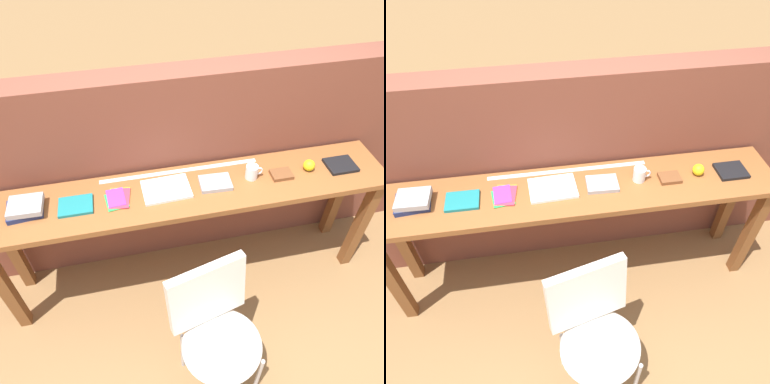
# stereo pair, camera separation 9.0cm
# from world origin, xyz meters

# --- Properties ---
(ground_plane) EXTENTS (40.00, 40.00, 0.00)m
(ground_plane) POSITION_xyz_m (0.00, 0.00, 0.00)
(ground_plane) COLOR olive
(brick_wall_back) EXTENTS (6.00, 0.20, 1.48)m
(brick_wall_back) POSITION_xyz_m (0.00, 0.64, 0.74)
(brick_wall_back) COLOR brown
(brick_wall_back) RESTS_ON ground
(sideboard) EXTENTS (2.50, 0.44, 0.88)m
(sideboard) POSITION_xyz_m (0.00, 0.30, 0.74)
(sideboard) COLOR brown
(sideboard) RESTS_ON ground
(chair_white_moulded) EXTENTS (0.53, 0.54, 0.89)m
(chair_white_moulded) POSITION_xyz_m (-0.01, -0.42, 0.53)
(chair_white_moulded) COLOR silver
(chair_white_moulded) RESTS_ON ground
(book_stack_leftmost) EXTENTS (0.21, 0.18, 0.07)m
(book_stack_leftmost) POSITION_xyz_m (-0.95, 0.31, 0.91)
(book_stack_leftmost) COLOR navy
(book_stack_leftmost) RESTS_ON sideboard
(magazine_cycling) EXTENTS (0.19, 0.15, 0.02)m
(magazine_cycling) POSITION_xyz_m (-0.67, 0.29, 0.89)
(magazine_cycling) COLOR #19757A
(magazine_cycling) RESTS_ON sideboard
(pamphlet_pile_colourful) EXTENTS (0.16, 0.19, 0.01)m
(pamphlet_pile_colourful) POSITION_xyz_m (-0.43, 0.30, 0.89)
(pamphlet_pile_colourful) COLOR yellow
(pamphlet_pile_colourful) RESTS_ON sideboard
(book_open_centre) EXTENTS (0.29, 0.22, 0.02)m
(book_open_centre) POSITION_xyz_m (-0.14, 0.32, 0.89)
(book_open_centre) COLOR white
(book_open_centre) RESTS_ON sideboard
(book_grey_hardcover) EXTENTS (0.20, 0.15, 0.03)m
(book_grey_hardcover) POSITION_xyz_m (0.16, 0.30, 0.89)
(book_grey_hardcover) COLOR #9E9EA3
(book_grey_hardcover) RESTS_ON sideboard
(mug) EXTENTS (0.11, 0.08, 0.09)m
(mug) POSITION_xyz_m (0.39, 0.32, 0.92)
(mug) COLOR white
(mug) RESTS_ON sideboard
(leather_journal_brown) EXTENTS (0.13, 0.10, 0.02)m
(leather_journal_brown) POSITION_xyz_m (0.58, 0.29, 0.89)
(leather_journal_brown) COLOR brown
(leather_journal_brown) RESTS_ON sideboard
(sports_ball_small) EXTENTS (0.07, 0.07, 0.07)m
(sports_ball_small) POSITION_xyz_m (0.77, 0.31, 0.92)
(sports_ball_small) COLOR yellow
(sports_ball_small) RESTS_ON sideboard
(book_repair_rightmost) EXTENTS (0.18, 0.16, 0.02)m
(book_repair_rightmost) POSITION_xyz_m (0.99, 0.30, 0.89)
(book_repair_rightmost) COLOR black
(book_repair_rightmost) RESTS_ON sideboard
(ruler_metal_back_edge) EXTENTS (1.01, 0.03, 0.00)m
(ruler_metal_back_edge) POSITION_xyz_m (-0.03, 0.47, 0.88)
(ruler_metal_back_edge) COLOR silver
(ruler_metal_back_edge) RESTS_ON sideboard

